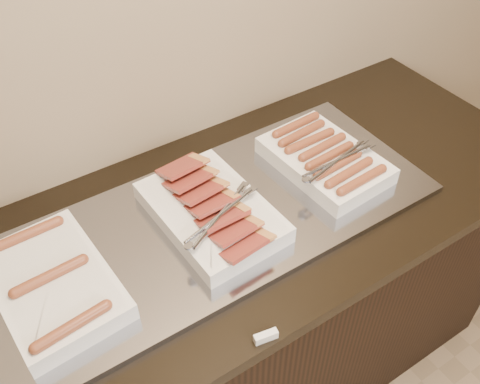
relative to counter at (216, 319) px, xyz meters
name	(u,v)px	position (x,y,z in m)	size (l,w,h in m)	color
counter	(216,319)	(0.00, 0.00, 0.00)	(2.06, 0.76, 0.90)	black
warming_tray	(214,220)	(0.01, 0.00, 0.46)	(1.20, 0.50, 0.02)	#91939E
dish_left	(53,284)	(-0.42, 0.00, 0.49)	(0.26, 0.38, 0.07)	white
dish_center	(212,211)	(0.00, 0.00, 0.50)	(0.28, 0.41, 0.09)	white
dish_right	(325,159)	(0.38, 0.00, 0.50)	(0.27, 0.37, 0.08)	white
label_holder	(266,336)	(-0.08, -0.36, 0.46)	(0.05, 0.02, 0.02)	white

